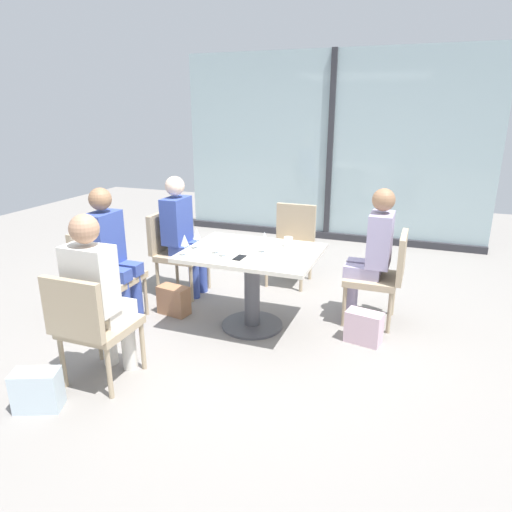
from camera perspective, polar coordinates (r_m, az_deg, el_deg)
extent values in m
plane|color=gray|center=(4.28, -0.48, -8.70)|extent=(12.00, 12.00, 0.00)
cube|color=#9FB7BC|center=(6.92, 9.28, 13.08)|extent=(4.51, 0.03, 2.70)
cube|color=#2D2D33|center=(6.90, 9.23, 13.07)|extent=(0.08, 0.06, 2.70)
cube|color=#2D2D33|center=(7.12, 8.71, 2.60)|extent=(4.51, 0.10, 0.10)
cube|color=silver|center=(4.01, -0.50, 0.43)|extent=(1.16, 0.89, 0.04)
cylinder|color=#4C4C51|center=(4.13, -0.49, -4.40)|extent=(0.14, 0.14, 0.69)
cylinder|color=#4C4C51|center=(4.27, -0.48, -8.56)|extent=(0.56, 0.56, 0.02)
cube|color=tan|center=(4.93, -9.12, 0.06)|extent=(0.46, 0.46, 0.06)
cube|color=tan|center=(4.99, -11.76, 2.99)|extent=(0.05, 0.46, 0.42)
cylinder|color=tan|center=(4.75, -8.06, -3.48)|extent=(0.04, 0.04, 0.39)
cylinder|color=tan|center=(5.08, -5.93, -1.94)|extent=(0.04, 0.04, 0.39)
cylinder|color=tan|center=(4.95, -12.15, -2.84)|extent=(0.04, 0.04, 0.39)
cylinder|color=tan|center=(5.26, -9.83, -1.40)|extent=(0.04, 0.04, 0.39)
cube|color=tan|center=(4.35, 14.16, -2.76)|extent=(0.46, 0.46, 0.06)
cube|color=tan|center=(4.26, 17.73, -0.12)|extent=(0.05, 0.46, 0.42)
cylinder|color=tan|center=(4.64, 11.80, -4.25)|extent=(0.04, 0.04, 0.39)
cylinder|color=tan|center=(4.27, 10.92, -6.18)|extent=(0.04, 0.04, 0.39)
cylinder|color=tan|center=(4.61, 16.72, -4.82)|extent=(0.04, 0.04, 0.39)
cylinder|color=tan|center=(4.24, 16.28, -6.82)|extent=(0.04, 0.04, 0.39)
cube|color=tan|center=(3.52, -18.77, -8.30)|extent=(0.46, 0.46, 0.06)
cube|color=tan|center=(3.26, -21.93, -6.23)|extent=(0.46, 0.05, 0.42)
cylinder|color=tan|center=(3.65, -13.94, -10.83)|extent=(0.04, 0.04, 0.39)
cylinder|color=tan|center=(3.87, -18.91, -9.55)|extent=(0.04, 0.04, 0.39)
cylinder|color=tan|center=(3.38, -17.81, -13.74)|extent=(0.04, 0.04, 0.39)
cylinder|color=tan|center=(3.62, -22.93, -12.11)|extent=(0.04, 0.04, 0.39)
cube|color=tan|center=(4.42, -17.39, -2.70)|extent=(0.46, 0.46, 0.06)
cube|color=tan|center=(4.50, -20.20, 0.59)|extent=(0.05, 0.46, 0.42)
cylinder|color=tan|center=(4.25, -16.58, -6.80)|extent=(0.04, 0.04, 0.39)
cylinder|color=tan|center=(4.54, -13.59, -4.88)|extent=(0.04, 0.04, 0.39)
cylinder|color=tan|center=(4.49, -20.70, -5.87)|extent=(0.04, 0.04, 0.39)
cylinder|color=tan|center=(4.77, -17.60, -4.12)|extent=(0.04, 0.04, 0.39)
cube|color=tan|center=(5.15, 4.17, 1.02)|extent=(0.46, 0.46, 0.06)
cube|color=tan|center=(5.32, 5.00, 4.24)|extent=(0.46, 0.05, 0.42)
cylinder|color=tan|center=(5.10, 1.32, -1.78)|extent=(0.04, 0.04, 0.39)
cylinder|color=tan|center=(4.99, 5.66, -2.32)|extent=(0.04, 0.04, 0.39)
cylinder|color=tan|center=(5.46, 2.70, -0.44)|extent=(0.04, 0.04, 0.39)
cylinder|color=tan|center=(5.36, 6.78, -0.91)|extent=(0.04, 0.04, 0.39)
cylinder|color=#384C9E|center=(4.84, -7.71, -2.67)|extent=(0.11, 0.11, 0.45)
cube|color=#384C9E|center=(4.80, -8.86, 0.61)|extent=(0.32, 0.13, 0.11)
cylinder|color=#384C9E|center=(4.99, -6.74, -1.99)|extent=(0.11, 0.11, 0.45)
cube|color=#384C9E|center=(4.95, -7.85, 1.20)|extent=(0.32, 0.13, 0.11)
cube|color=#384C9E|center=(4.86, -9.86, 4.39)|extent=(0.20, 0.34, 0.48)
sphere|color=beige|center=(4.78, -10.09, 8.58)|extent=(0.20, 0.20, 0.20)
cylinder|color=#9E93B7|center=(4.52, 11.89, -4.43)|extent=(0.11, 0.11, 0.45)
cube|color=#9E93B7|center=(4.41, 13.36, -1.22)|extent=(0.32, 0.13, 0.11)
cylinder|color=#9E93B7|center=(4.36, 11.51, -5.29)|extent=(0.11, 0.11, 0.45)
cube|color=#9E93B7|center=(4.25, 13.03, -1.97)|extent=(0.32, 0.13, 0.11)
cube|color=#9E93B7|center=(4.23, 15.22, 1.98)|extent=(0.20, 0.34, 0.48)
sphere|color=#936B4C|center=(4.15, 15.63, 6.76)|extent=(0.20, 0.20, 0.20)
cylinder|color=silver|center=(3.68, -15.62, -10.22)|extent=(0.11, 0.11, 0.45)
cube|color=silver|center=(3.49, -16.93, -6.82)|extent=(0.13, 0.32, 0.11)
cylinder|color=silver|center=(3.78, -17.87, -9.64)|extent=(0.11, 0.11, 0.45)
cube|color=silver|center=(3.60, -19.23, -6.30)|extent=(0.13, 0.32, 0.11)
cube|color=silver|center=(3.34, -19.95, -2.78)|extent=(0.34, 0.20, 0.48)
sphere|color=tan|center=(3.24, -20.63, 3.19)|extent=(0.20, 0.20, 0.20)
cylinder|color=#384C9E|center=(4.33, -16.01, -5.83)|extent=(0.11, 0.11, 0.45)
cube|color=#384C9E|center=(4.28, -17.37, -2.18)|extent=(0.32, 0.13, 0.11)
cylinder|color=#384C9E|center=(4.46, -14.65, -4.98)|extent=(0.11, 0.11, 0.45)
cube|color=#384C9E|center=(4.42, -15.96, -1.43)|extent=(0.32, 0.13, 0.11)
cube|color=#384C9E|center=(4.34, -18.38, 2.09)|extent=(0.20, 0.34, 0.48)
sphere|color=#936B4C|center=(4.26, -18.86, 6.74)|extent=(0.20, 0.20, 0.20)
cylinder|color=silver|center=(3.95, 1.06, 0.48)|extent=(0.06, 0.06, 0.00)
cylinder|color=silver|center=(3.94, 1.06, 1.11)|extent=(0.01, 0.01, 0.08)
cone|color=silver|center=(3.91, 1.07, 2.37)|extent=(0.07, 0.07, 0.09)
cylinder|color=silver|center=(3.93, -4.78, 0.33)|extent=(0.06, 0.06, 0.00)
cylinder|color=silver|center=(3.92, -4.80, 0.95)|extent=(0.01, 0.01, 0.08)
cone|color=silver|center=(3.89, -4.83, 2.22)|extent=(0.07, 0.07, 0.09)
cylinder|color=silver|center=(3.91, -8.80, 0.09)|extent=(0.06, 0.06, 0.00)
cylinder|color=silver|center=(3.90, -8.83, 0.71)|extent=(0.01, 0.01, 0.08)
cone|color=silver|center=(3.87, -8.90, 1.98)|extent=(0.07, 0.07, 0.09)
cylinder|color=silver|center=(3.85, -3.85, -0.03)|extent=(0.06, 0.06, 0.00)
cylinder|color=silver|center=(3.84, -3.87, 0.61)|extent=(0.01, 0.01, 0.08)
cone|color=silver|center=(3.81, -3.90, 1.90)|extent=(0.07, 0.07, 0.09)
cylinder|color=silver|center=(4.09, -7.34, 0.96)|extent=(0.06, 0.06, 0.00)
cylinder|color=silver|center=(4.08, -7.36, 1.56)|extent=(0.01, 0.01, 0.08)
cone|color=silver|center=(4.06, -7.41, 2.78)|extent=(0.07, 0.07, 0.09)
cylinder|color=white|center=(4.11, 4.05, 1.76)|extent=(0.08, 0.08, 0.09)
cube|color=black|center=(3.81, -2.07, -0.20)|extent=(0.08, 0.15, 0.01)
cube|color=#A3704C|center=(4.53, -10.21, -5.45)|extent=(0.32, 0.20, 0.28)
cube|color=beige|center=(4.05, 13.28, -8.64)|extent=(0.33, 0.22, 0.28)
cube|color=silver|center=(3.48, -25.60, -14.84)|extent=(0.34, 0.26, 0.28)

